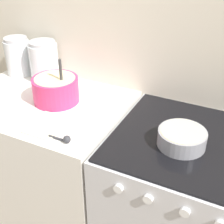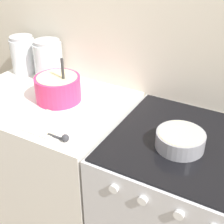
{
  "view_description": "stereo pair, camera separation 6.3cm",
  "coord_description": "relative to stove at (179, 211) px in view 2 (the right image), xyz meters",
  "views": [
    {
      "loc": [
        0.57,
        -0.86,
        1.76
      ],
      "look_at": [
        -0.02,
        0.34,
        0.95
      ],
      "focal_mm": 50.0,
      "sensor_mm": 36.0,
      "label": 1
    },
    {
      "loc": [
        0.63,
        -0.83,
        1.76
      ],
      "look_at": [
        -0.02,
        0.34,
        0.95
      ],
      "focal_mm": 50.0,
      "sensor_mm": 36.0,
      "label": 2
    }
  ],
  "objects": [
    {
      "name": "recipe_page",
      "position": [
        -0.67,
        -0.2,
        0.45
      ],
      "size": [
        0.18,
        0.21,
        0.01
      ],
      "color": "beige",
      "rests_on": "countertop_cabinet"
    },
    {
      "name": "stove",
      "position": [
        0.0,
        0.0,
        0.0
      ],
      "size": [
        0.74,
        0.71,
        0.9
      ],
      "color": "silver",
      "rests_on": "ground_plane"
    },
    {
      "name": "wall_back",
      "position": [
        -0.39,
        0.37,
        0.75
      ],
      "size": [
        4.88,
        0.05,
        2.4
      ],
      "color": "beige",
      "rests_on": "ground_plane"
    },
    {
      "name": "storage_jar_middle",
      "position": [
        -1.0,
        0.24,
        0.56
      ],
      "size": [
        0.18,
        0.18,
        0.25
      ],
      "color": "silver",
      "rests_on": "countertop_cabinet"
    },
    {
      "name": "countertop_cabinet",
      "position": [
        -0.86,
        0.0,
        0.0
      ],
      "size": [
        0.94,
        0.7,
        0.9
      ],
      "color": "silver",
      "rests_on": "ground_plane"
    },
    {
      "name": "baking_pan",
      "position": [
        -0.03,
        -0.06,
        0.49
      ],
      "size": [
        0.22,
        0.22,
        0.08
      ],
      "color": "gray",
      "rests_on": "stove"
    },
    {
      "name": "measuring_spoon",
      "position": [
        -0.52,
        -0.27,
        0.47
      ],
      "size": [
        0.12,
        0.04,
        0.04
      ],
      "color": "#333338",
      "rests_on": "countertop_cabinet"
    },
    {
      "name": "storage_jar_left",
      "position": [
        -1.21,
        0.24,
        0.56
      ],
      "size": [
        0.16,
        0.16,
        0.24
      ],
      "color": "silver",
      "rests_on": "countertop_cabinet"
    },
    {
      "name": "mixing_bowl",
      "position": [
        -0.77,
        0.03,
        0.53
      ],
      "size": [
        0.25,
        0.25,
        0.26
      ],
      "color": "#E0336B",
      "rests_on": "countertop_cabinet"
    }
  ]
}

